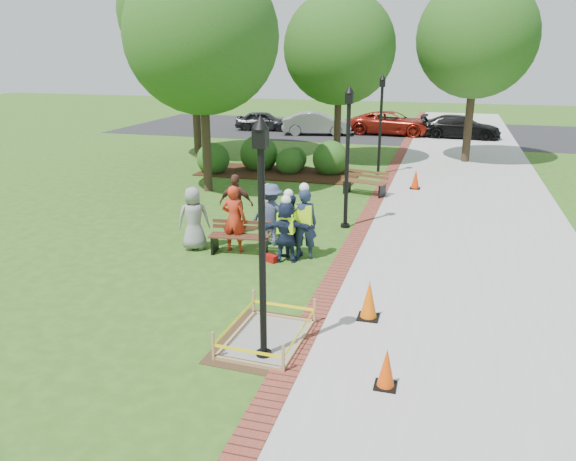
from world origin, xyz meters
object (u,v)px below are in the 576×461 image
(cone_front, at_px, (386,369))
(hivis_worker_a, at_px, (286,229))
(wet_concrete_pad, at_px, (267,330))
(hivis_worker_c, at_px, (288,223))
(hivis_worker_b, at_px, (304,222))
(bench_near, at_px, (240,244))
(lamp_near, at_px, (262,224))

(cone_front, relative_size, hivis_worker_a, 0.40)
(cone_front, height_order, hivis_worker_a, hivis_worker_a)
(wet_concrete_pad, xyz_separation_m, hivis_worker_c, (-0.88, 4.55, 0.67))
(wet_concrete_pad, distance_m, hivis_worker_a, 4.26)
(wet_concrete_pad, distance_m, hivis_worker_b, 4.54)
(bench_near, distance_m, lamp_near, 5.85)
(cone_front, distance_m, lamp_near, 3.09)
(cone_front, bearing_deg, hivis_worker_c, 120.22)
(cone_front, bearing_deg, hivis_worker_a, 121.79)
(lamp_near, distance_m, hivis_worker_b, 5.26)
(bench_near, relative_size, hivis_worker_c, 0.91)
(hivis_worker_a, bearing_deg, hivis_worker_b, 40.75)
(wet_concrete_pad, distance_m, lamp_near, 2.32)
(wet_concrete_pad, bearing_deg, lamp_near, -77.87)
(hivis_worker_b, bearing_deg, bench_near, -176.25)
(hivis_worker_c, bearing_deg, bench_near, -170.94)
(cone_front, bearing_deg, hivis_worker_b, 117.08)
(wet_concrete_pad, bearing_deg, cone_front, -21.94)
(wet_concrete_pad, distance_m, cone_front, 2.50)
(cone_front, distance_m, hivis_worker_b, 6.09)
(bench_near, distance_m, hivis_worker_b, 1.89)
(hivis_worker_a, xyz_separation_m, hivis_worker_c, (-0.06, 0.42, 0.02))
(hivis_worker_c, bearing_deg, hivis_worker_a, -82.28)
(cone_front, relative_size, hivis_worker_b, 0.35)
(hivis_worker_b, relative_size, hivis_worker_c, 1.12)
(bench_near, xyz_separation_m, hivis_worker_a, (1.36, -0.21, 0.61))
(bench_near, xyz_separation_m, lamp_near, (2.30, -4.90, 2.20))
(wet_concrete_pad, height_order, hivis_worker_c, hivis_worker_c)
(bench_near, bearing_deg, hivis_worker_c, 9.06)
(wet_concrete_pad, bearing_deg, bench_near, 116.64)
(bench_near, bearing_deg, wet_concrete_pad, -63.36)
(wet_concrete_pad, height_order, lamp_near, lamp_near)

